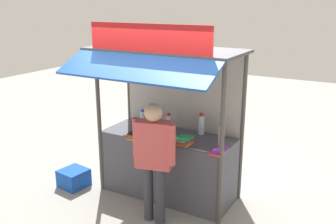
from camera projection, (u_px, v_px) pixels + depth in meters
name	position (u px, v px, depth m)	size (l,w,h in m)	color
ground_plane	(168.00, 194.00, 5.76)	(20.00, 20.00, 0.00)	gray
stall_counter	(168.00, 165.00, 5.63)	(1.95, 0.72, 0.96)	#4C4C56
stall_structure	(170.00, 94.00, 5.38)	(2.15, 1.52, 2.57)	#4C4742
water_bottle_rear_center	(169.00, 123.00, 5.60)	(0.08, 0.08, 0.29)	silver
water_bottle_right	(221.00, 135.00, 5.08)	(0.09, 0.09, 0.30)	silver
water_bottle_center	(143.00, 119.00, 5.83)	(0.08, 0.08, 0.27)	silver
water_bottle_back_left	(201.00, 124.00, 5.49)	(0.09, 0.09, 0.32)	silver
magazine_stack_front_left	(184.00, 141.00, 5.15)	(0.23, 0.29, 0.09)	yellow
magazine_stack_back_right	(165.00, 136.00, 5.38)	(0.24, 0.32, 0.04)	white
magazine_stack_front_right	(138.00, 135.00, 5.38)	(0.26, 0.33, 0.09)	yellow
magazine_stack_far_right	(219.00, 152.00, 4.83)	(0.18, 0.31, 0.04)	red
banana_bunch_inner_right	(206.00, 85.00, 4.48)	(0.11, 0.11, 0.30)	#332D23
banana_bunch_rightmost	(182.00, 78.00, 4.62)	(0.08, 0.08, 0.23)	#332D23
banana_bunch_leftmost	(131.00, 76.00, 4.99)	(0.11, 0.11, 0.30)	#332D23
vendor_person	(154.00, 153.00, 4.78)	(0.62, 0.31, 1.63)	#383842
plastic_crate	(74.00, 178.00, 5.97)	(0.39, 0.39, 0.28)	#194CB2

